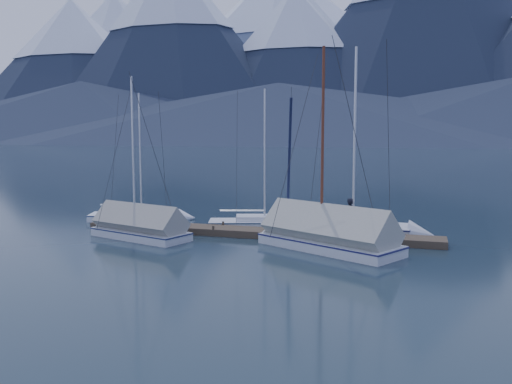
# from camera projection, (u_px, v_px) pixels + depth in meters

# --- Properties ---
(ground) EXTENTS (1000.00, 1000.00, 0.00)m
(ground) POSITION_uv_depth(u_px,v_px,m) (244.00, 244.00, 25.03)
(ground) COLOR black
(ground) RESTS_ON ground
(mountain_range) EXTENTS (877.00, 584.00, 150.50)m
(mountain_range) POSITION_uv_depth(u_px,v_px,m) (417.00, 55.00, 370.20)
(mountain_range) COLOR #475675
(mountain_range) RESTS_ON ground
(dock) EXTENTS (18.00, 1.50, 0.54)m
(dock) POSITION_uv_depth(u_px,v_px,m) (256.00, 234.00, 26.92)
(dock) COLOR #382D23
(dock) RESTS_ON ground
(mooring_posts) EXTENTS (15.12, 1.52, 0.35)m
(mooring_posts) POSITION_uv_depth(u_px,v_px,m) (246.00, 228.00, 27.04)
(mooring_posts) COLOR #382D23
(mooring_posts) RESTS_ON ground
(sailboat_open_left) EXTENTS (6.38, 3.58, 8.13)m
(sailboat_open_left) POSITION_uv_depth(u_px,v_px,m) (149.00, 217.00, 31.92)
(sailboat_open_left) COLOR white
(sailboat_open_left) RESTS_ON ground
(sailboat_open_mid) EXTENTS (6.42, 3.46, 8.17)m
(sailboat_open_mid) POSITION_uv_depth(u_px,v_px,m) (273.00, 225.00, 29.34)
(sailboat_open_mid) COLOR silver
(sailboat_open_mid) RESTS_ON ground
(sailboat_open_right) EXTENTS (7.90, 3.34, 10.28)m
(sailboat_open_right) POSITION_uv_depth(u_px,v_px,m) (364.00, 230.00, 27.54)
(sailboat_open_right) COLOR silver
(sailboat_open_right) RESTS_ON ground
(sailboat_covered_near) EXTENTS (7.69, 5.57, 9.77)m
(sailboat_covered_near) POSITION_uv_depth(u_px,v_px,m) (318.00, 237.00, 24.09)
(sailboat_covered_near) COLOR silver
(sailboat_covered_near) RESTS_ON ground
(sailboat_covered_far) EXTENTS (6.37, 3.63, 8.57)m
(sailboat_covered_far) POSITION_uv_depth(u_px,v_px,m) (133.00, 229.00, 26.56)
(sailboat_covered_far) COLOR silver
(sailboat_covered_far) RESTS_ON ground
(person) EXTENTS (0.51, 0.67, 1.66)m
(person) POSITION_uv_depth(u_px,v_px,m) (351.00, 215.00, 25.92)
(person) COLOR black
(person) RESTS_ON dock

